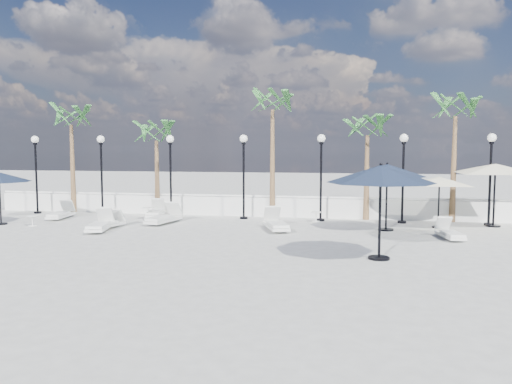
% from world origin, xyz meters
% --- Properties ---
extents(ground, '(100.00, 100.00, 0.00)m').
position_xyz_m(ground, '(0.00, 0.00, 0.00)').
color(ground, gray).
rests_on(ground, ground).
extents(balustrade, '(26.00, 0.30, 1.01)m').
position_xyz_m(balustrade, '(0.00, 7.50, 0.47)').
color(balustrade, silver).
rests_on(balustrade, ground).
extents(lamppost_0, '(0.36, 0.36, 3.84)m').
position_xyz_m(lamppost_0, '(-10.50, 6.50, 2.49)').
color(lamppost_0, black).
rests_on(lamppost_0, ground).
extents(lamppost_1, '(0.36, 0.36, 3.84)m').
position_xyz_m(lamppost_1, '(-7.00, 6.50, 2.49)').
color(lamppost_1, black).
rests_on(lamppost_1, ground).
extents(lamppost_2, '(0.36, 0.36, 3.84)m').
position_xyz_m(lamppost_2, '(-3.50, 6.50, 2.49)').
color(lamppost_2, black).
rests_on(lamppost_2, ground).
extents(lamppost_3, '(0.36, 0.36, 3.84)m').
position_xyz_m(lamppost_3, '(0.00, 6.50, 2.49)').
color(lamppost_3, black).
rests_on(lamppost_3, ground).
extents(lamppost_4, '(0.36, 0.36, 3.84)m').
position_xyz_m(lamppost_4, '(3.50, 6.50, 2.49)').
color(lamppost_4, black).
rests_on(lamppost_4, ground).
extents(lamppost_5, '(0.36, 0.36, 3.84)m').
position_xyz_m(lamppost_5, '(7.00, 6.50, 2.49)').
color(lamppost_5, black).
rests_on(lamppost_5, ground).
extents(lamppost_6, '(0.36, 0.36, 3.84)m').
position_xyz_m(lamppost_6, '(10.50, 6.50, 2.49)').
color(lamppost_6, black).
rests_on(lamppost_6, ground).
extents(palm_0, '(2.60, 2.60, 5.50)m').
position_xyz_m(palm_0, '(-9.00, 7.30, 4.53)').
color(palm_0, brown).
rests_on(palm_0, ground).
extents(palm_1, '(2.60, 2.60, 4.70)m').
position_xyz_m(palm_1, '(-4.50, 7.30, 3.75)').
color(palm_1, brown).
rests_on(palm_1, ground).
extents(palm_2, '(2.60, 2.60, 6.10)m').
position_xyz_m(palm_2, '(1.20, 7.30, 5.12)').
color(palm_2, brown).
rests_on(palm_2, ground).
extents(palm_3, '(2.60, 2.60, 4.90)m').
position_xyz_m(palm_3, '(5.50, 7.30, 3.95)').
color(palm_3, brown).
rests_on(palm_3, ground).
extents(palm_4, '(2.60, 2.60, 5.70)m').
position_xyz_m(palm_4, '(9.20, 7.30, 4.73)').
color(palm_4, brown).
rests_on(palm_4, ground).
extents(lounger_0, '(1.12, 2.14, 0.77)m').
position_xyz_m(lounger_0, '(-4.79, 2.12, 0.26)').
color(lounger_0, silver).
rests_on(lounger_0, ground).
extents(lounger_1, '(0.86, 1.95, 0.71)m').
position_xyz_m(lounger_1, '(-8.24, 4.93, 0.24)').
color(lounger_1, silver).
rests_on(lounger_1, ground).
extents(lounger_2, '(0.91, 1.82, 0.65)m').
position_xyz_m(lounger_2, '(-4.82, 2.76, 0.22)').
color(lounger_2, silver).
rests_on(lounger_2, ground).
extents(lounger_3, '(1.04, 2.05, 0.74)m').
position_xyz_m(lounger_3, '(-4.17, 6.22, 0.25)').
color(lounger_3, silver).
rests_on(lounger_3, ground).
extents(lounger_4, '(1.06, 2.16, 0.78)m').
position_xyz_m(lounger_4, '(-3.04, 4.40, 0.26)').
color(lounger_4, silver).
rests_on(lounger_4, ground).
extents(lounger_5, '(1.35, 2.20, 0.78)m').
position_xyz_m(lounger_5, '(1.93, 3.60, 0.26)').
color(lounger_5, silver).
rests_on(lounger_5, ground).
extents(lounger_6, '(0.84, 1.79, 0.64)m').
position_xyz_m(lounger_6, '(8.29, 2.87, 0.22)').
color(lounger_6, silver).
rests_on(lounger_6, ground).
extents(side_table_0, '(0.45, 0.45, 0.44)m').
position_xyz_m(side_table_0, '(-8.21, 2.81, 0.27)').
color(side_table_0, silver).
rests_on(side_table_0, ground).
extents(side_table_1, '(0.54, 0.54, 0.53)m').
position_xyz_m(side_table_1, '(-4.28, 5.64, 0.32)').
color(side_table_1, silver).
rests_on(side_table_1, ground).
extents(side_table_2, '(0.45, 0.45, 0.44)m').
position_xyz_m(side_table_2, '(3.32, 6.19, 0.27)').
color(side_table_2, silver).
rests_on(side_table_2, ground).
extents(parasol_navy_mid, '(2.98, 2.98, 2.67)m').
position_xyz_m(parasol_navy_mid, '(6.19, 4.38, 2.35)').
color(parasol_navy_mid, black).
rests_on(parasol_navy_mid, ground).
extents(parasol_navy_right, '(3.13, 3.13, 2.81)m').
position_xyz_m(parasol_navy_right, '(5.64, -0.93, 2.47)').
color(parasol_navy_right, black).
rests_on(parasol_navy_right, ground).
extents(parasol_cream_sq_a, '(5.68, 5.68, 2.79)m').
position_xyz_m(parasol_cream_sq_a, '(10.61, 6.20, 2.58)').
color(parasol_cream_sq_a, black).
rests_on(parasol_cream_sq_a, ground).
extents(parasol_cream_sq_b, '(4.45, 4.45, 2.23)m').
position_xyz_m(parasol_cream_sq_b, '(8.32, 5.46, 2.06)').
color(parasol_cream_sq_b, black).
rests_on(parasol_cream_sq_b, ground).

